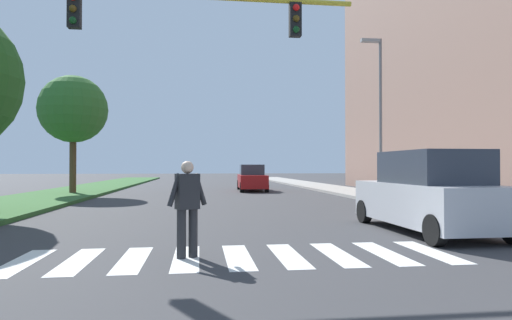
{
  "coord_description": "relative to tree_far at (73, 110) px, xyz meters",
  "views": [
    {
      "loc": [
        -0.67,
        0.8,
        1.6
      ],
      "look_at": [
        1.77,
        19.75,
        1.88
      ],
      "focal_mm": 30.76,
      "sensor_mm": 36.0,
      "label": 1
    }
  ],
  "objects": [
    {
      "name": "sedan_midblock",
      "position": [
        10.38,
        3.14,
        -3.96
      ],
      "size": [
        1.93,
        4.6,
        1.71
      ],
      "color": "maroon",
      "rests_on": "ground_plane"
    },
    {
      "name": "tree_far",
      "position": [
        0.0,
        0.0,
        0.0
      ],
      "size": [
        3.72,
        3.72,
        6.49
      ],
      "color": "#4C3823",
      "rests_on": "median_strip"
    },
    {
      "name": "suv_crossing",
      "position": [
        12.51,
        -15.32,
        -3.82
      ],
      "size": [
        2.01,
        4.62,
        1.97
      ],
      "color": "#B7B7BC",
      "rests_on": "ground_plane"
    },
    {
      "name": "median_strip",
      "position": [
        -0.45,
        1.83,
        -4.68
      ],
      "size": [
        4.34,
        64.0,
        0.15
      ],
      "primitive_type": "cube",
      "color": "#2D5B28",
      "rests_on": "ground_plane"
    },
    {
      "name": "street_lamp_right",
      "position": [
        15.38,
        -5.6,
        -0.16
      ],
      "size": [
        1.02,
        0.24,
        7.5
      ],
      "color": "slate",
      "rests_on": "sidewalk_right"
    },
    {
      "name": "pedestrian_performer",
      "position": [
        6.77,
        -17.62,
        -3.82
      ],
      "size": [
        0.71,
        0.4,
        1.69
      ],
      "color": "#262628",
      "rests_on": "ground_plane"
    },
    {
      "name": "traffic_light_gantry",
      "position": [
        4.17,
        -15.15,
        -0.38
      ],
      "size": [
        9.29,
        0.3,
        6.0
      ],
      "color": "gold",
      "rests_on": "median_strip"
    },
    {
      "name": "ground_plane",
      "position": [
        7.65,
        3.83,
        -4.75
      ],
      "size": [
        140.0,
        140.0,
        0.0
      ],
      "primitive_type": "plane",
      "color": "#38383A"
    },
    {
      "name": "sidewalk_right",
      "position": [
        15.98,
        1.83,
        -4.68
      ],
      "size": [
        3.0,
        64.0,
        0.15
      ],
      "primitive_type": "cube",
      "color": "#9E9991",
      "rests_on": "ground_plane"
    },
    {
      "name": "crosswalk",
      "position": [
        7.65,
        -17.65,
        -4.75
      ],
      "size": [
        7.65,
        2.2,
        0.01
      ],
      "color": "silver",
      "rests_on": "ground_plane"
    }
  ]
}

